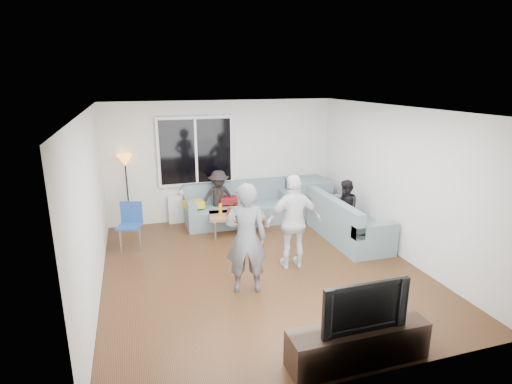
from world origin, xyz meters
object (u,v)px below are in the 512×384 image
object	(u,v)px
tv_console	(358,344)
player_left	(246,239)
floor_lamp	(128,192)
spectator_back	(219,198)
television	(361,303)
player_right	(294,222)
coffee_table	(237,223)
side_chair	(129,227)
sofa_back_section	(239,204)
sofa_right_section	(349,218)
spectator_right	(345,209)

from	to	relation	value
tv_console	player_left	bearing A→B (deg)	111.77
floor_lamp	spectator_back	size ratio (longest dim) A/B	1.32
tv_console	television	distance (m)	0.51
player_right	coffee_table	bearing A→B (deg)	-69.27
coffee_table	player_right	size ratio (longest dim) A/B	0.70
side_chair	spectator_back	world-z (taller)	spectator_back
player_right	television	xyz separation A→B (m)	(-0.22, -2.42, -0.06)
sofa_back_section	sofa_right_section	size ratio (longest dim) A/B	1.15
floor_lamp	tv_console	size ratio (longest dim) A/B	0.97
player_right	spectator_back	size ratio (longest dim) A/B	1.33
coffee_table	television	world-z (taller)	television
player_right	sofa_back_section	bearing A→B (deg)	-77.82
player_right	spectator_right	bearing A→B (deg)	-142.52
television	tv_console	bearing A→B (deg)	0.00
coffee_table	floor_lamp	world-z (taller)	floor_lamp
sofa_right_section	spectator_back	world-z (taller)	spectator_back
side_chair	tv_console	size ratio (longest dim) A/B	0.54
side_chair	spectator_right	distance (m)	4.12
side_chair	player_right	bearing A→B (deg)	-13.35
sofa_back_section	sofa_right_section	distance (m)	2.36
floor_lamp	player_right	world-z (taller)	player_right
player_left	television	size ratio (longest dim) A/B	1.66
floor_lamp	television	world-z (taller)	floor_lamp
floor_lamp	player_left	size ratio (longest dim) A/B	0.94
sofa_back_section	television	bearing A→B (deg)	-88.92
spectator_right	coffee_table	bearing A→B (deg)	-100.18
floor_lamp	player_left	distance (m)	3.62
sofa_back_section	player_left	distance (m)	3.00
coffee_table	player_right	bearing A→B (deg)	-73.95
sofa_back_section	player_left	world-z (taller)	player_left
television	side_chair	bearing A→B (deg)	120.77
sofa_right_section	spectator_right	xyz separation A→B (m)	(0.00, 0.15, 0.15)
spectator_back	player_left	bearing A→B (deg)	-89.06
television	player_right	bearing A→B (deg)	84.83
sofa_back_section	spectator_back	world-z (taller)	spectator_back
spectator_back	player_right	bearing A→B (deg)	-67.28
sofa_back_section	sofa_right_section	bearing A→B (deg)	-40.78
player_left	tv_console	xyz separation A→B (m)	(0.75, -1.88, -0.61)
player_right	spectator_right	xyz separation A→B (m)	(1.48, 0.95, -0.21)
player_right	spectator_right	size ratio (longest dim) A/B	1.37
spectator_right	tv_console	world-z (taller)	spectator_right
side_chair	coffee_table	bearing A→B (deg)	23.75
sofa_back_section	player_left	bearing A→B (deg)	-102.83
sofa_back_section	spectator_back	distance (m)	0.47
spectator_back	sofa_right_section	bearing A→B (deg)	-29.94
spectator_back	side_chair	bearing A→B (deg)	-150.80
tv_console	side_chair	bearing A→B (deg)	120.77
player_right	television	distance (m)	2.43
side_chair	player_left	size ratio (longest dim) A/B	0.52
sofa_right_section	spectator_right	size ratio (longest dim) A/B	1.74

